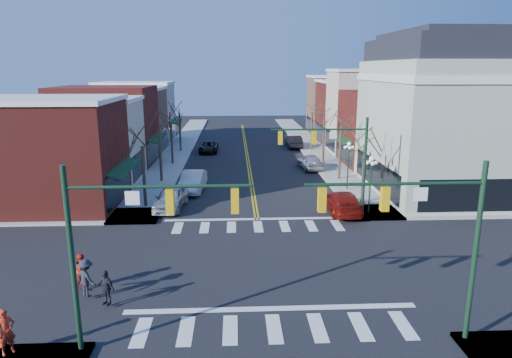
{
  "coord_description": "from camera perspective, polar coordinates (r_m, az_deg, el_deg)",
  "views": [
    {
      "loc": [
        -1.55,
        -22.86,
        10.41
      ],
      "look_at": [
        -0.05,
        8.31,
        2.8
      ],
      "focal_mm": 32.0,
      "sensor_mm": 36.0,
      "label": 1
    }
  ],
  "objects": [
    {
      "name": "car_left_mid",
      "position": [
        39.87,
        -7.94,
        -0.3
      ],
      "size": [
        2.26,
        5.33,
        1.71
      ],
      "primitive_type": "imported",
      "rotation": [
        0.0,
        0.0,
        -0.09
      ],
      "color": "silver",
      "rests_on": "ground"
    },
    {
      "name": "ground",
      "position": [
        25.17,
        1.03,
        -10.73
      ],
      "size": [
        160.0,
        160.0,
        0.0
      ],
      "primitive_type": "plane",
      "color": "black",
      "rests_on": "ground"
    },
    {
      "name": "tree_left_c",
      "position": [
        50.98,
        -10.48,
        4.29
      ],
      "size": [
        0.24,
        0.24,
        4.55
      ],
      "primitive_type": "cylinder",
      "color": "#382B21",
      "rests_on": "ground"
    },
    {
      "name": "tree_left_b",
      "position": [
        43.15,
        -11.87,
        2.87
      ],
      "size": [
        0.24,
        0.24,
        5.04
      ],
      "primitive_type": "cylinder",
      "color": "#382B21",
      "rests_on": "ground"
    },
    {
      "name": "bldg_left_brick_b",
      "position": [
        52.62,
        -18.23,
        6.3
      ],
      "size": [
        10.0,
        9.0,
        8.5
      ],
      "primitive_type": "cube",
      "color": "maroon",
      "rests_on": "ground"
    },
    {
      "name": "tree_right_a",
      "position": [
        36.21,
        13.26,
        0.41
      ],
      "size": [
        0.24,
        0.24,
        4.62
      ],
      "primitive_type": "cylinder",
      "color": "#382B21",
      "rests_on": "ground"
    },
    {
      "name": "car_right_mid",
      "position": [
        48.44,
        6.74,
        2.18
      ],
      "size": [
        2.49,
        4.96,
        1.62
      ],
      "primitive_type": "imported",
      "rotation": [
        0.0,
        0.0,
        3.26
      ],
      "color": "#B4B5B9",
      "rests_on": "ground"
    },
    {
      "name": "tree_left_d",
      "position": [
        58.81,
        -9.48,
        5.74
      ],
      "size": [
        0.24,
        0.24,
        4.9
      ],
      "primitive_type": "cylinder",
      "color": "#382B21",
      "rests_on": "ground"
    },
    {
      "name": "bldg_left_stucco_a",
      "position": [
        45.09,
        -20.81,
        4.32
      ],
      "size": [
        10.0,
        7.0,
        7.5
      ],
      "primitive_type": "cube",
      "color": "#C1B49F",
      "rests_on": "ground"
    },
    {
      "name": "car_right_near",
      "position": [
        34.32,
        10.76,
        -2.83
      ],
      "size": [
        2.28,
        5.46,
        1.58
      ],
      "primitive_type": "imported",
      "rotation": [
        0.0,
        0.0,
        3.13
      ],
      "color": "maroon",
      "rests_on": "ground"
    },
    {
      "name": "bldg_right_stucco",
      "position": [
        59.13,
        14.15,
        8.04
      ],
      "size": [
        10.0,
        7.0,
        10.0
      ],
      "primitive_type": "cube",
      "color": "#C1B49F",
      "rests_on": "ground"
    },
    {
      "name": "bldg_right_tan",
      "position": [
        74.09,
        10.68,
        8.89
      ],
      "size": [
        10.0,
        8.0,
        9.0
      ],
      "primitive_type": "cube",
      "color": "#89624B",
      "rests_on": "ground"
    },
    {
      "name": "car_left_near",
      "position": [
        35.11,
        -10.6,
        -2.36
      ],
      "size": [
        2.52,
        5.11,
        1.67
      ],
      "primitive_type": "imported",
      "rotation": [
        0.0,
        0.0,
        -0.11
      ],
      "color": "silver",
      "rests_on": "ground"
    },
    {
      "name": "car_right_far",
      "position": [
        61.39,
        4.73,
        4.68
      ],
      "size": [
        1.95,
        5.1,
        1.66
      ],
      "primitive_type": "imported",
      "rotation": [
        0.0,
        0.0,
        3.18
      ],
      "color": "black",
      "rests_on": "ground"
    },
    {
      "name": "traffic_mast_far_right",
      "position": [
        31.6,
        10.27,
        3.09
      ],
      "size": [
        6.6,
        0.28,
        7.2
      ],
      "color": "#14331E",
      "rests_on": "ground"
    },
    {
      "name": "bldg_left_stucco_b",
      "position": [
        68.11,
        -14.72,
        7.94
      ],
      "size": [
        10.0,
        8.0,
        8.2
      ],
      "primitive_type": "cube",
      "color": "#C1B49F",
      "rests_on": "ground"
    },
    {
      "name": "tree_right_b",
      "position": [
        43.73,
        10.45,
        3.17
      ],
      "size": [
        0.24,
        0.24,
        5.18
      ],
      "primitive_type": "cylinder",
      "color": "#382B21",
      "rests_on": "ground"
    },
    {
      "name": "tree_right_d",
      "position": [
        59.24,
        6.97,
        5.91
      ],
      "size": [
        0.24,
        0.24,
        4.97
      ],
      "primitive_type": "cylinder",
      "color": "#382B21",
      "rests_on": "ground"
    },
    {
      "name": "bldg_right_brick_a",
      "position": [
        51.91,
        16.53,
        6.05
      ],
      "size": [
        10.0,
        8.5,
        8.0
      ],
      "primitive_type": "cube",
      "color": "maroon",
      "rests_on": "ground"
    },
    {
      "name": "bldg_left_brick_a",
      "position": [
        37.86,
        -24.36,
        2.73
      ],
      "size": [
        10.0,
        8.5,
        8.0
      ],
      "primitive_type": "cube",
      "color": "maroon",
      "rests_on": "ground"
    },
    {
      "name": "sidewalk_right",
      "position": [
        45.28,
        10.46,
        0.28
      ],
      "size": [
        3.5,
        70.0,
        0.15
      ],
      "primitive_type": "cube",
      "color": "#9E9B93",
      "rests_on": "ground"
    },
    {
      "name": "car_left_far",
      "position": [
        58.17,
        -5.94,
        4.0
      ],
      "size": [
        2.35,
        4.93,
        1.36
      ],
      "primitive_type": "imported",
      "rotation": [
        0.0,
        0.0,
        -0.02
      ],
      "color": "black",
      "rests_on": "ground"
    },
    {
      "name": "lamppost_midblock",
      "position": [
        39.8,
        11.48,
        2.64
      ],
      "size": [
        0.36,
        0.36,
        4.33
      ],
      "color": "#14331E",
      "rests_on": "ground"
    },
    {
      "name": "pedestrian_dark_b",
      "position": [
        22.72,
        -20.45,
        -11.53
      ],
      "size": [
        1.34,
        1.24,
        1.81
      ],
      "primitive_type": "imported",
      "rotation": [
        0.0,
        0.0,
        2.5
      ],
      "color": "black",
      "rests_on": "sidewalk_left"
    },
    {
      "name": "traffic_mast_near_left",
      "position": [
        16.96,
        -16.33,
        -6.51
      ],
      "size": [
        6.6,
        0.28,
        7.2
      ],
      "color": "#14331E",
      "rests_on": "ground"
    },
    {
      "name": "sidewalk_left",
      "position": [
        44.67,
        -11.96,
        0.02
      ],
      "size": [
        3.5,
        70.0,
        0.15
      ],
      "primitive_type": "cube",
      "color": "#9E9B93",
      "rests_on": "ground"
    },
    {
      "name": "pedestrian_red_b",
      "position": [
        23.71,
        -20.87,
        -10.63
      ],
      "size": [
        0.85,
        0.97,
        1.7
      ],
      "primitive_type": "imported",
      "rotation": [
        0.0,
        0.0,
        1.29
      ],
      "color": "red",
      "rests_on": "sidewalk_left"
    },
    {
      "name": "pedestrian_dark_a",
      "position": [
        21.78,
        -18.24,
        -12.74
      ],
      "size": [
        1.01,
        0.86,
        1.62
      ],
      "primitive_type": "imported",
      "rotation": [
        0.0,
        0.0,
        -0.59
      ],
      "color": "#22212A",
      "rests_on": "sidewalk_left"
    },
    {
      "name": "bldg_right_brick_b",
      "position": [
        66.39,
        12.25,
        8.07
      ],
      "size": [
        10.0,
        8.0,
        8.5
      ],
      "primitive_type": "cube",
      "color": "maroon",
      "rests_on": "ground"
    },
    {
      "name": "lamppost_corner",
      "position": [
        33.68,
        14.14,
        0.51
      ],
      "size": [
        0.36,
        0.36,
        4.33
      ],
      "color": "#14331E",
      "rests_on": "ground"
    },
    {
      "name": "victorian_corner",
      "position": [
        41.66,
        23.13,
        7.45
      ],
      "size": [
        12.25,
        14.25,
        13.3
      ],
      "color": "#A6B19A",
      "rests_on": "ground"
    },
    {
      "name": "tree_right_c",
      "position": [
        51.47,
        8.44,
        4.62
      ],
      "size": [
        0.24,
        0.24,
        4.83
      ],
      "primitive_type": "cylinder",
      "color": "#382B21",
      "rests_on": "ground"
    },
    {
      "name": "traffic_mast_near_right",
      "position": [
        17.94,
        20.81,
        -5.75
      ],
      "size": [
        6.6,
        0.28,
        7.2
      ],
      "color": "#14331E",
      "rests_on": "ground"
    },
    {
      "name": "pedestrian_red_a",
      "position": [
        19.81,
        -28.78,
        -16.39
      ],
      "size": [
        0.75,
        0.75,
        1.76
      ],
      "primitive_type": "imported",
      "rotation": [
        0.0,
        0.0,
        0.78
      ],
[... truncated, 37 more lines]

